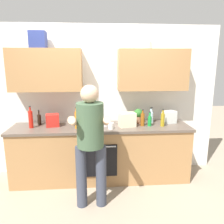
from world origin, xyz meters
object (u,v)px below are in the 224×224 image
at_px(bottle_oil, 163,119).
at_px(grocery_bag_produce, 169,117).
at_px(bottle_hotsauce, 31,119).
at_px(grocery_bag_rice, 127,120).
at_px(mixing_bowl, 103,123).
at_px(bottle_water, 151,116).
at_px(potted_herb, 138,115).
at_px(person_standing, 90,138).
at_px(knife_block, 82,119).
at_px(bottle_juice, 76,120).
at_px(cup_coffee, 111,126).
at_px(grocery_bag_crisps, 53,120).
at_px(bottle_syrup, 143,119).
at_px(bottle_soda, 150,121).
at_px(bottle_soy, 39,119).

bearing_deg(bottle_oil, grocery_bag_produce, 47.68).
relative_size(bottle_hotsauce, grocery_bag_rice, 1.36).
xyz_separation_m(bottle_oil, mixing_bowl, (-0.94, 0.13, -0.07)).
distance_m(bottle_water, potted_herb, 0.22).
xyz_separation_m(person_standing, grocery_bag_rice, (0.56, 0.67, 0.05)).
bearing_deg(knife_block, bottle_juice, -121.21).
bearing_deg(cup_coffee, person_standing, -118.37).
bearing_deg(bottle_juice, cup_coffee, -7.02).
bearing_deg(bottle_oil, mixing_bowl, 171.98).
height_order(grocery_bag_crisps, grocery_bag_produce, grocery_bag_produce).
bearing_deg(grocery_bag_rice, potted_herb, 42.95).
bearing_deg(cup_coffee, bottle_oil, 6.03).
bearing_deg(cup_coffee, bottle_hotsauce, 172.61).
bearing_deg(grocery_bag_rice, bottle_syrup, 4.91).
bearing_deg(bottle_oil, grocery_bag_rice, 177.01).
height_order(bottle_soda, bottle_hotsauce, bottle_hotsauce).
xyz_separation_m(bottle_soy, grocery_bag_rice, (1.41, -0.22, 0.02)).
height_order(person_standing, bottle_soy, person_standing).
distance_m(bottle_soy, knife_block, 0.72).
relative_size(bottle_juice, mixing_bowl, 1.45).
distance_m(bottle_soda, mixing_bowl, 0.75).
bearing_deg(bottle_soda, bottle_oil, -9.06).
distance_m(bottle_soda, bottle_juice, 1.15).
distance_m(bottle_juice, grocery_bag_produce, 1.53).
distance_m(bottle_soda, knife_block, 1.07).
bearing_deg(grocery_bag_produce, person_standing, -147.45).
height_order(knife_block, grocery_bag_crisps, knife_block).
xyz_separation_m(bottle_oil, grocery_bag_produce, (0.17, 0.19, -0.01)).
relative_size(bottle_soda, knife_block, 0.83).
distance_m(bottle_syrup, mixing_bowl, 0.64).
relative_size(bottle_soda, bottle_oil, 0.85).
distance_m(bottle_hotsauce, grocery_bag_crisps, 0.33).
height_order(person_standing, grocery_bag_crisps, person_standing).
bearing_deg(bottle_oil, bottle_soda, 170.94).
relative_size(bottle_water, cup_coffee, 2.63).
bearing_deg(bottle_water, person_standing, -138.56).
bearing_deg(bottle_syrup, bottle_oil, -9.32).
relative_size(person_standing, grocery_bag_crisps, 8.12).
bearing_deg(person_standing, grocery_bag_crisps, 128.16).
relative_size(bottle_hotsauce, grocery_bag_crisps, 1.71).
relative_size(bottle_syrup, bottle_oil, 0.97).
relative_size(bottle_water, mixing_bowl, 1.14).
bearing_deg(person_standing, bottle_syrup, 40.31).
height_order(bottle_soy, bottle_hotsauce, bottle_hotsauce).
relative_size(bottle_soy, bottle_hotsauce, 0.71).
bearing_deg(potted_herb, knife_block, -172.52).
xyz_separation_m(bottle_hotsauce, grocery_bag_rice, (1.49, -0.04, -0.03)).
distance_m(person_standing, bottle_juice, 0.66).
bearing_deg(person_standing, potted_herb, 48.18).
xyz_separation_m(bottle_hotsauce, bottle_juice, (0.71, -0.10, 0.00)).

